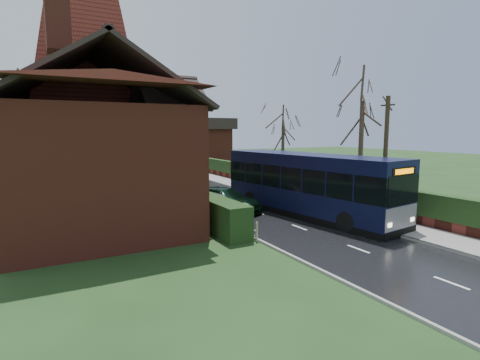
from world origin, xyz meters
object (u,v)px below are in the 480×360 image
brick_house (95,141)px  bus_stop_sign (296,176)px  car_silver (215,205)px  bus (308,185)px  telegraph_pole (385,159)px  car_green (225,200)px

brick_house → bus_stop_sign: size_ratio=4.89×
car_silver → bus_stop_sign: (6.00, 0.41, 1.25)m
brick_house → car_silver: bearing=-23.5°
bus → car_silver: bus is taller
car_silver → bus_stop_sign: bearing=-9.6°
bus_stop_sign → telegraph_pole: size_ratio=0.44×
brick_house → bus: (10.94, -4.67, -2.60)m
bus → car_green: 5.12m
telegraph_pole → bus_stop_sign: bearing=107.5°
car_silver → car_green: car_silver is taller
brick_house → car_green: bearing=-11.2°
bus → brick_house: bearing=149.2°
bus_stop_sign → telegraph_pole: 6.09m
bus_stop_sign → bus: bearing=-111.3°
brick_house → bus_stop_sign: bearing=-10.3°
bus → car_silver: (-5.01, 2.09, -1.06)m
brick_house → car_silver: 7.43m
car_green → telegraph_pole: telegraph_pole is taller
bus_stop_sign → telegraph_pole: bearing=-73.9°
car_green → telegraph_pole: size_ratio=0.73×
car_silver → brick_house: bearing=143.0°
car_green → bus_stop_sign: (4.80, -0.75, 1.25)m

